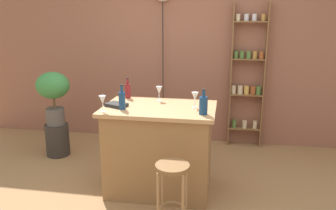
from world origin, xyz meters
TOP-DOWN VIEW (x-y plane):
  - ground at (0.00, 0.00)m, footprint 12.00×12.00m
  - back_wall at (0.00, 1.95)m, footprint 6.40×0.10m
  - kitchen_counter at (0.00, 0.30)m, footprint 1.18×0.77m
  - bar_stool at (0.25, -0.39)m, footprint 0.30×0.30m
  - spice_shelf at (0.97, 1.82)m, footprint 0.48×0.13m
  - plant_stool at (-1.57, 1.00)m, footprint 0.32×0.32m
  - potted_plant at (-1.57, 1.00)m, footprint 0.44×0.40m
  - bottle_spirits_clear at (-0.35, 0.14)m, footprint 0.07×0.07m
  - bottle_olive_oil at (0.47, 0.11)m, footprint 0.08×0.08m
  - bottle_soda_blue at (-0.43, 0.61)m, footprint 0.06×0.06m
  - wine_glass_left at (-0.52, 0.02)m, footprint 0.07×0.07m
  - wine_glass_center at (-0.05, 0.55)m, footprint 0.07×0.07m
  - wine_glass_right at (0.37, 0.33)m, footprint 0.07×0.07m
  - cookbook at (-0.45, 0.24)m, footprint 0.25×0.22m

SIDE VIEW (x-z plane):
  - ground at x=0.00m, z-range 0.00..0.00m
  - plant_stool at x=-1.57m, z-range 0.00..0.44m
  - bar_stool at x=0.25m, z-range 0.15..0.78m
  - kitchen_counter at x=0.00m, z-range 0.00..0.96m
  - potted_plant at x=-1.57m, z-range 0.55..1.27m
  - cookbook at x=-0.45m, z-range 0.96..0.99m
  - spice_shelf at x=0.97m, z-range 0.02..2.06m
  - bottle_soda_blue at x=-0.43m, z-range 0.93..1.16m
  - bottle_olive_oil at x=0.47m, z-range 0.92..1.18m
  - bottle_spirits_clear at x=-0.35m, z-range 0.92..1.18m
  - wine_glass_left at x=-0.52m, z-range 0.99..1.15m
  - wine_glass_center at x=-0.05m, z-range 0.99..1.15m
  - wine_glass_right at x=0.37m, z-range 0.99..1.15m
  - back_wall at x=0.00m, z-range 0.00..2.80m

